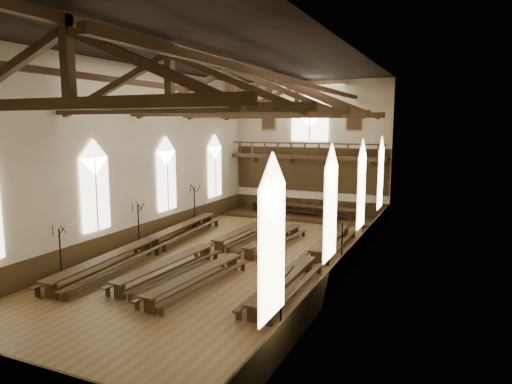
% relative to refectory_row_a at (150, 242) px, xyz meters
% --- Properties ---
extents(ground, '(26.00, 26.00, 0.00)m').
position_rel_refectory_row_a_xyz_m(ground, '(4.56, 0.66, -0.57)').
color(ground, brown).
rests_on(ground, ground).
extents(room_walls, '(26.00, 26.00, 26.00)m').
position_rel_refectory_row_a_xyz_m(room_walls, '(4.56, 0.66, 5.89)').
color(room_walls, beige).
rests_on(room_walls, ground).
extents(wainscot_band, '(12.00, 26.00, 1.20)m').
position_rel_refectory_row_a_xyz_m(wainscot_band, '(4.56, 0.66, 0.03)').
color(wainscot_band, '#382610').
rests_on(wainscot_band, ground).
extents(side_windows, '(11.85, 19.80, 4.50)m').
position_rel_refectory_row_a_xyz_m(side_windows, '(4.56, 0.66, 3.17)').
color(side_windows, white).
rests_on(side_windows, room_walls).
extents(end_window, '(2.80, 0.12, 3.80)m').
position_rel_refectory_row_a_xyz_m(end_window, '(4.56, 13.55, 6.65)').
color(end_window, white).
rests_on(end_window, room_walls).
extents(minstrels_gallery, '(11.80, 1.24, 3.70)m').
position_rel_refectory_row_a_xyz_m(minstrels_gallery, '(4.56, 13.32, 3.33)').
color(minstrels_gallery, '#3B2712').
rests_on(minstrels_gallery, room_walls).
extents(portraits, '(7.75, 0.09, 1.45)m').
position_rel_refectory_row_a_xyz_m(portraits, '(4.56, 13.55, 6.53)').
color(portraits, brown).
rests_on(portraits, room_walls).
extents(roof_trusses, '(11.70, 25.70, 2.80)m').
position_rel_refectory_row_a_xyz_m(roof_trusses, '(4.56, 0.66, 7.64)').
color(roof_trusses, '#3B2712').
rests_on(roof_trusses, room_walls).
extents(refectory_row_a, '(2.14, 14.82, 0.78)m').
position_rel_refectory_row_a_xyz_m(refectory_row_a, '(0.00, 0.00, 0.00)').
color(refectory_row_a, '#3B2712').
rests_on(refectory_row_a, ground).
extents(refectory_row_b, '(1.82, 14.19, 0.72)m').
position_rel_refectory_row_a_xyz_m(refectory_row_b, '(3.38, 0.86, -0.05)').
color(refectory_row_b, '#3B2712').
rests_on(refectory_row_b, ground).
extents(refectory_row_c, '(1.85, 13.88, 0.68)m').
position_rel_refectory_row_a_xyz_m(refectory_row_c, '(5.42, 0.08, -0.07)').
color(refectory_row_c, '#3B2712').
rests_on(refectory_row_c, ground).
extents(refectory_row_d, '(1.44, 13.97, 0.70)m').
position_rel_refectory_row_a_xyz_m(refectory_row_d, '(8.73, 0.97, -0.06)').
color(refectory_row_d, '#3B2712').
rests_on(refectory_row_d, ground).
extents(dais, '(11.40, 3.08, 0.21)m').
position_rel_refectory_row_a_xyz_m(dais, '(4.44, 12.06, -0.47)').
color(dais, '#382610').
rests_on(dais, ground).
extents(high_table, '(8.45, 1.83, 0.79)m').
position_rel_refectory_row_a_xyz_m(high_table, '(4.44, 12.06, 0.30)').
color(high_table, '#3B2712').
rests_on(high_table, dais).
extents(high_chairs, '(5.91, 0.51, 1.07)m').
position_rel_refectory_row_a_xyz_m(high_chairs, '(4.44, 12.88, 0.21)').
color(high_chairs, '#3B2712').
rests_on(high_chairs, dais).
extents(candelabrum_left_near, '(0.73, 0.68, 2.41)m').
position_rel_refectory_row_a_xyz_m(candelabrum_left_near, '(-0.99, -5.03, 0.16)').
color(candelabrum_left_near, black).
rests_on(candelabrum_left_near, ground).
extents(candelabrum_left_mid, '(0.73, 0.79, 2.60)m').
position_rel_refectory_row_a_xyz_m(candelabrum_left_mid, '(-0.99, 0.37, 0.22)').
color(candelabrum_left_mid, black).
rests_on(candelabrum_left_mid, ground).
extents(candelabrum_left_far, '(0.83, 0.87, 2.88)m').
position_rel_refectory_row_a_xyz_m(candelabrum_left_far, '(-0.99, 6.16, 0.30)').
color(candelabrum_left_far, black).
rests_on(candelabrum_left_far, ground).
extents(candelabrum_right_near, '(0.77, 0.76, 2.59)m').
position_rel_refectory_row_a_xyz_m(candelabrum_right_near, '(10.11, -6.73, 0.21)').
color(candelabrum_right_near, black).
rests_on(candelabrum_right_near, ground).
extents(candelabrum_right_mid, '(0.65, 0.72, 2.35)m').
position_rel_refectory_row_a_xyz_m(candelabrum_right_mid, '(10.11, 1.23, 0.14)').
color(candelabrum_right_mid, black).
rests_on(candelabrum_right_mid, ground).
extents(candelabrum_right_far, '(0.69, 0.76, 2.49)m').
position_rel_refectory_row_a_xyz_m(candelabrum_right_far, '(10.11, 6.35, 0.18)').
color(candelabrum_right_far, black).
rests_on(candelabrum_right_far, ground).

